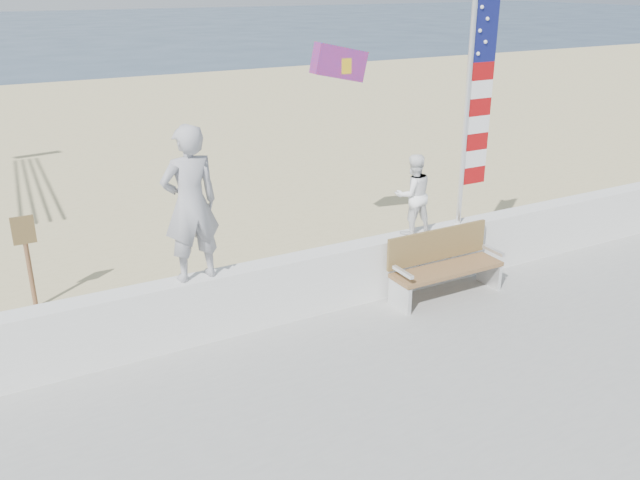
{
  "coord_description": "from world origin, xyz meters",
  "views": [
    {
      "loc": [
        -3.96,
        -5.79,
        4.71
      ],
      "look_at": [
        0.2,
        1.8,
        1.35
      ],
      "focal_mm": 38.0,
      "sensor_mm": 36.0,
      "label": 1
    }
  ],
  "objects_px": {
    "bench": "(443,263)",
    "flag": "(474,101)",
    "child": "(413,195)",
    "adult": "(190,204)"
  },
  "relations": [
    {
      "from": "bench",
      "to": "flag",
      "type": "distance_m",
      "value": 2.46
    },
    {
      "from": "adult",
      "to": "child",
      "type": "bearing_deg",
      "value": 176.41
    },
    {
      "from": "adult",
      "to": "flag",
      "type": "bearing_deg",
      "value": 176.41
    },
    {
      "from": "bench",
      "to": "flag",
      "type": "xyz_separation_m",
      "value": [
        0.74,
        0.45,
        2.3
      ]
    },
    {
      "from": "child",
      "to": "flag",
      "type": "distance_m",
      "value": 1.66
    },
    {
      "from": "child",
      "to": "flag",
      "type": "relative_size",
      "value": 0.35
    },
    {
      "from": "adult",
      "to": "flag",
      "type": "distance_m",
      "value": 4.54
    },
    {
      "from": "bench",
      "to": "adult",
      "type": "bearing_deg",
      "value": 173.03
    },
    {
      "from": "child",
      "to": "bench",
      "type": "distance_m",
      "value": 1.14
    },
    {
      "from": "child",
      "to": "flag",
      "type": "xyz_separation_m",
      "value": [
        1.03,
        -0.0,
        1.3
      ]
    }
  ]
}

